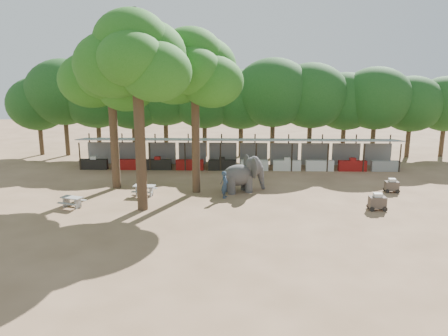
{
  "coord_description": "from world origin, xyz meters",
  "views": [
    {
      "loc": [
        -0.16,
        -23.92,
        8.65
      ],
      "look_at": [
        -1.0,
        5.0,
        2.0
      ],
      "focal_mm": 35.0,
      "sensor_mm": 36.0,
      "label": 1
    }
  ],
  "objects_px": {
    "handler": "(225,185)",
    "cart_back": "(392,185)",
    "yard_tree_left": "(109,74)",
    "picnic_table_near": "(72,201)",
    "yard_tree_back": "(193,70)",
    "picnic_table_far": "(144,189)",
    "elephant": "(244,174)",
    "yard_tree_center": "(135,58)",
    "cart_front": "(377,202)"
  },
  "relations": [
    {
      "from": "handler",
      "to": "cart_back",
      "type": "distance_m",
      "value": 11.98
    },
    {
      "from": "yard_tree_left",
      "to": "yard_tree_center",
      "type": "relative_size",
      "value": 0.92
    },
    {
      "from": "yard_tree_left",
      "to": "cart_front",
      "type": "bearing_deg",
      "value": -15.45
    },
    {
      "from": "yard_tree_left",
      "to": "yard_tree_back",
      "type": "height_order",
      "value": "yard_tree_back"
    },
    {
      "from": "cart_back",
      "to": "yard_tree_left",
      "type": "bearing_deg",
      "value": 179.3
    },
    {
      "from": "handler",
      "to": "cart_back",
      "type": "xyz_separation_m",
      "value": [
        11.85,
        1.72,
        -0.44
      ]
    },
    {
      "from": "yard_tree_center",
      "to": "picnic_table_near",
      "type": "xyz_separation_m",
      "value": [
        -4.44,
        0.07,
        -8.76
      ]
    },
    {
      "from": "yard_tree_back",
      "to": "handler",
      "type": "distance_m",
      "value": 8.07
    },
    {
      "from": "yard_tree_left",
      "to": "elephant",
      "type": "xyz_separation_m",
      "value": [
        9.49,
        -0.91,
        -6.94
      ]
    },
    {
      "from": "elephant",
      "to": "cart_back",
      "type": "bearing_deg",
      "value": -20.62
    },
    {
      "from": "yard_tree_back",
      "to": "picnic_table_far",
      "type": "distance_m",
      "value": 8.82
    },
    {
      "from": "yard_tree_back",
      "to": "elephant",
      "type": "relative_size",
      "value": 3.34
    },
    {
      "from": "picnic_table_near",
      "to": "cart_front",
      "type": "height_order",
      "value": "cart_front"
    },
    {
      "from": "yard_tree_left",
      "to": "yard_tree_center",
      "type": "distance_m",
      "value": 5.92
    },
    {
      "from": "elephant",
      "to": "handler",
      "type": "relative_size",
      "value": 1.82
    },
    {
      "from": "yard_tree_center",
      "to": "picnic_table_far",
      "type": "distance_m",
      "value": 9.16
    },
    {
      "from": "cart_front",
      "to": "yard_tree_left",
      "type": "bearing_deg",
      "value": 164.13
    },
    {
      "from": "picnic_table_far",
      "to": "picnic_table_near",
      "type": "bearing_deg",
      "value": -140.38
    },
    {
      "from": "handler",
      "to": "yard_tree_center",
      "type": "bearing_deg",
      "value": 127.21
    },
    {
      "from": "cart_front",
      "to": "elephant",
      "type": "bearing_deg",
      "value": 153.79
    },
    {
      "from": "cart_back",
      "to": "yard_tree_center",
      "type": "bearing_deg",
      "value": -164.58
    },
    {
      "from": "yard_tree_left",
      "to": "elephant",
      "type": "relative_size",
      "value": 3.24
    },
    {
      "from": "yard_tree_back",
      "to": "picnic_table_near",
      "type": "bearing_deg",
      "value": -152.18
    },
    {
      "from": "cart_front",
      "to": "cart_back",
      "type": "bearing_deg",
      "value": 60.27
    },
    {
      "from": "cart_front",
      "to": "cart_back",
      "type": "relative_size",
      "value": 1.08
    },
    {
      "from": "yard_tree_back",
      "to": "cart_back",
      "type": "distance_m",
      "value": 16.19
    },
    {
      "from": "picnic_table_far",
      "to": "yard_tree_back",
      "type": "bearing_deg",
      "value": 26.17
    },
    {
      "from": "picnic_table_near",
      "to": "cart_front",
      "type": "distance_m",
      "value": 19.2
    },
    {
      "from": "yard_tree_back",
      "to": "elephant",
      "type": "bearing_deg",
      "value": 1.41
    },
    {
      "from": "yard_tree_left",
      "to": "yard_tree_back",
      "type": "bearing_deg",
      "value": -9.46
    },
    {
      "from": "yard_tree_center",
      "to": "picnic_table_near",
      "type": "bearing_deg",
      "value": 179.04
    },
    {
      "from": "yard_tree_left",
      "to": "picnic_table_far",
      "type": "xyz_separation_m",
      "value": [
        2.63,
        -2.23,
        -7.72
      ]
    },
    {
      "from": "yard_tree_back",
      "to": "cart_back",
      "type": "height_order",
      "value": "yard_tree_back"
    },
    {
      "from": "yard_tree_center",
      "to": "picnic_table_near",
      "type": "height_order",
      "value": "yard_tree_center"
    },
    {
      "from": "yard_tree_center",
      "to": "cart_back",
      "type": "relative_size",
      "value": 11.65
    },
    {
      "from": "picnic_table_near",
      "to": "cart_front",
      "type": "bearing_deg",
      "value": 19.07
    },
    {
      "from": "cart_front",
      "to": "cart_back",
      "type": "height_order",
      "value": "cart_front"
    },
    {
      "from": "yard_tree_center",
      "to": "picnic_table_far",
      "type": "height_order",
      "value": "yard_tree_center"
    },
    {
      "from": "picnic_table_near",
      "to": "picnic_table_far",
      "type": "height_order",
      "value": "picnic_table_far"
    },
    {
      "from": "yard_tree_left",
      "to": "handler",
      "type": "relative_size",
      "value": 5.92
    },
    {
      "from": "yard_tree_back",
      "to": "picnic_table_near",
      "type": "xyz_separation_m",
      "value": [
        -7.44,
        -3.93,
        -8.1
      ]
    },
    {
      "from": "cart_back",
      "to": "elephant",
      "type": "bearing_deg",
      "value": -177.85
    },
    {
      "from": "yard_tree_center",
      "to": "yard_tree_back",
      "type": "relative_size",
      "value": 1.06
    },
    {
      "from": "cart_front",
      "to": "yard_tree_back",
      "type": "bearing_deg",
      "value": 161.19
    },
    {
      "from": "elephant",
      "to": "cart_back",
      "type": "relative_size",
      "value": 3.29
    },
    {
      "from": "elephant",
      "to": "cart_back",
      "type": "distance_m",
      "value": 10.59
    },
    {
      "from": "yard_tree_left",
      "to": "picnic_table_near",
      "type": "height_order",
      "value": "yard_tree_left"
    },
    {
      "from": "handler",
      "to": "elephant",
      "type": "bearing_deg",
      "value": -26.44
    },
    {
      "from": "yard_tree_center",
      "to": "cart_front",
      "type": "relative_size",
      "value": 10.81
    },
    {
      "from": "handler",
      "to": "picnic_table_far",
      "type": "height_order",
      "value": "handler"
    }
  ]
}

